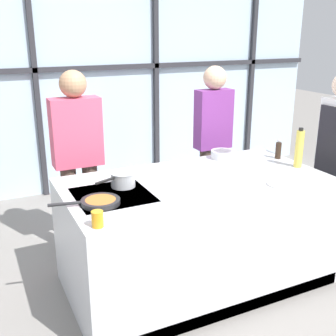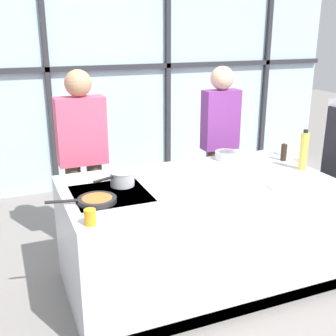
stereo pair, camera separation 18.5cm
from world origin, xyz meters
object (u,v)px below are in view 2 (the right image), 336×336
Objects in this scene: spectator_center_left at (220,135)px; mixing_bowl at (227,155)px; spectator_far_left at (82,151)px; saucepan at (122,178)px; white_plate at (283,187)px; frying_pan at (96,200)px; oil_bottle at (304,151)px; pepper_grinder at (284,152)px; juice_glass_near at (90,217)px.

mixing_bowl is (-0.21, -0.51, -0.05)m from spectator_center_left.
spectator_far_left is 0.81m from saucepan.
saucepan is 1.46× the size of white_plate.
spectator_far_left reaches higher than white_plate.
saucepan is (0.26, 0.25, 0.04)m from frying_pan.
spectator_center_left reaches higher than oil_bottle.
pepper_grinder is 1.97m from juice_glass_near.
pepper_grinder is (0.45, -0.22, 0.04)m from mixing_bowl.
spectator_far_left reaches higher than pepper_grinder.
pepper_grinder is (1.76, 0.32, 0.06)m from frying_pan.
white_plate is (1.34, -0.24, -0.01)m from frying_pan.
oil_bottle is (1.63, -1.00, 0.09)m from spectator_far_left.
spectator_far_left is 1.77m from white_plate.
spectator_far_left is 7.40× the size of white_plate.
juice_glass_near is (-1.63, -1.37, -0.04)m from spectator_center_left.
white_plate is at bearing -24.18° from saucepan.
oil_bottle is at bearing 35.46° from white_plate.
spectator_far_left is 8.01× the size of mixing_bowl.
mixing_bowl is at bearing 31.19° from juice_glass_near.
spectator_far_left reaches higher than mixing_bowl.
juice_glass_near is (-0.23, -1.37, -0.02)m from spectator_far_left.
spectator_far_left is at bearing 148.53° from oil_bottle.
oil_bottle is at bearing 102.90° from spectator_center_left.
white_plate is 1.26× the size of pepper_grinder.
spectator_center_left is at bearing 40.05° from juice_glass_near.
frying_pan is at bearing 34.53° from spectator_center_left.
juice_glass_near reaches higher than frying_pan.
frying_pan is 1.36m from white_plate.
saucepan is (0.13, -0.80, -0.01)m from spectator_far_left.
juice_glass_near reaches higher than white_plate.
spectator_center_left is at bearing 67.49° from mixing_bowl.
frying_pan is 0.36m from saucepan.
spectator_far_left is at bearing 99.50° from saucepan.
white_plate is at bearing -10.18° from frying_pan.
saucepan reaches higher than juice_glass_near.
spectator_center_left is 9.27× the size of pepper_grinder.
white_plate is 1.08× the size of mixing_bowl.
mixing_bowl is at bearing 156.70° from spectator_far_left.
frying_pan is 1.41m from mixing_bowl.
juice_glass_near is at bearing 40.05° from spectator_center_left.
oil_bottle reaches higher than frying_pan.
oil_bottle reaches higher than juice_glass_near.
mixing_bowl is 0.62× the size of oil_bottle.
juice_glass_near is at bearing -176.79° from white_plate.
frying_pan is 1.79m from pepper_grinder.
mixing_bowl reaches higher than frying_pan.
white_plate is at bearing -87.67° from mixing_bowl.
spectator_center_left is 5.01× the size of saucepan.
saucepan is 3.34× the size of juice_glass_near.
spectator_center_left is 7.33× the size of white_plate.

